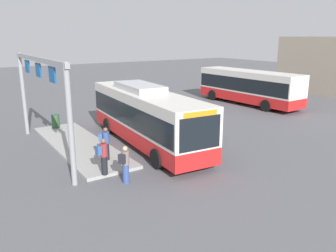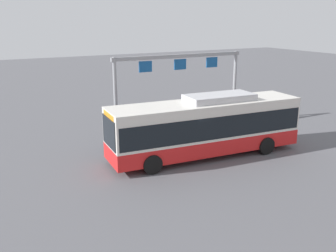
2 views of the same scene
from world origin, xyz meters
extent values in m
plane|color=#56565B|center=(0.00, 0.00, 0.00)|extent=(120.00, 120.00, 0.00)
cube|color=#9E9E99|center=(-1.73, -3.47, 0.08)|extent=(10.00, 2.80, 0.16)
cube|color=red|center=(0.00, 0.00, 0.77)|extent=(11.15, 3.32, 0.85)
cube|color=silver|center=(0.00, 0.00, 2.15)|extent=(11.15, 3.32, 1.90)
cube|color=black|center=(0.00, 0.00, 1.95)|extent=(10.93, 3.35, 1.20)
cube|color=black|center=(5.50, -0.42, 2.05)|extent=(0.20, 2.12, 1.50)
cube|color=#B7B7BC|center=(-0.82, 0.06, 3.28)|extent=(3.97, 2.04, 0.36)
cube|color=orange|center=(5.43, -0.41, 2.90)|extent=(0.25, 1.75, 0.28)
cylinder|color=black|center=(3.77, 0.92, 0.50)|extent=(1.02, 0.37, 1.00)
cylinder|color=black|center=(3.59, -1.48, 0.50)|extent=(1.02, 0.37, 1.00)
cylinder|color=black|center=(-3.19, 1.45, 0.50)|extent=(1.02, 0.37, 1.00)
cylinder|color=black|center=(-3.38, -0.95, 0.50)|extent=(1.02, 0.37, 1.00)
cube|color=red|center=(-5.30, 13.96, 0.77)|extent=(10.63, 2.90, 0.85)
cube|color=silver|center=(-5.30, 13.96, 2.15)|extent=(10.63, 2.90, 1.90)
cube|color=black|center=(-5.30, 13.96, 1.95)|extent=(10.42, 2.93, 1.20)
cylinder|color=black|center=(-8.73, 12.63, 0.50)|extent=(1.01, 0.34, 1.00)
cylinder|color=black|center=(-8.82, 15.03, 0.50)|extent=(1.01, 0.34, 1.00)
cylinder|color=black|center=(-2.19, 12.88, 0.50)|extent=(1.01, 0.34, 1.00)
cylinder|color=black|center=(-2.28, 15.28, 0.50)|extent=(1.01, 0.34, 1.00)
cylinder|color=#334C8C|center=(4.24, -3.46, 0.42)|extent=(0.38, 0.38, 0.85)
cylinder|color=slate|center=(4.24, -3.46, 1.15)|extent=(0.46, 0.46, 0.60)
sphere|color=tan|center=(4.24, -3.46, 1.56)|extent=(0.22, 0.22, 0.22)
cube|color=#26262D|center=(4.37, -3.69, 1.18)|extent=(0.33, 0.30, 0.40)
cylinder|color=black|center=(3.22, -4.00, 0.58)|extent=(0.31, 0.31, 0.85)
cylinder|color=maroon|center=(3.22, -4.00, 1.31)|extent=(0.38, 0.38, 0.60)
sphere|color=brown|center=(3.22, -4.00, 1.72)|extent=(0.22, 0.22, 0.22)
cube|color=#335993|center=(3.25, -4.26, 1.34)|extent=(0.30, 0.21, 0.40)
cylinder|color=black|center=(1.54, -3.18, 0.58)|extent=(0.37, 0.37, 0.85)
cylinder|color=#334C8C|center=(1.54, -3.18, 1.31)|extent=(0.44, 0.44, 0.60)
sphere|color=brown|center=(1.54, -3.18, 1.72)|extent=(0.22, 0.22, 0.22)
cube|color=#335993|center=(1.44, -3.42, 1.34)|extent=(0.33, 0.27, 0.40)
cylinder|color=gray|center=(-6.17, -5.39, 2.60)|extent=(0.24, 0.24, 5.20)
cylinder|color=gray|center=(3.21, -5.39, 2.60)|extent=(0.24, 0.24, 5.20)
cube|color=gray|center=(-1.48, -5.39, 5.05)|extent=(9.78, 0.20, 0.24)
cube|color=#144C8C|center=(-4.06, -5.39, 4.50)|extent=(0.90, 0.08, 0.70)
cube|color=#144C8C|center=(-1.48, -5.39, 4.50)|extent=(0.90, 0.08, 0.70)
cube|color=#144C8C|center=(1.10, -5.39, 4.50)|extent=(0.90, 0.08, 0.70)
cylinder|color=#2D5133|center=(-6.08, -3.56, 0.61)|extent=(0.52, 0.52, 0.90)
camera|label=1|loc=(16.54, -9.40, 6.16)|focal=36.09mm
camera|label=2|loc=(11.58, 16.84, 7.53)|focal=40.82mm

